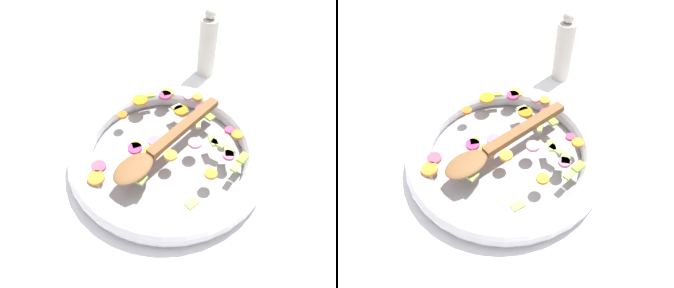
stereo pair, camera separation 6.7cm
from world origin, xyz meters
TOP-DOWN VIEW (x-y plane):
  - ground_plane at (0.00, 0.00)m, footprint 4.00×4.00m
  - skillet at (0.00, 0.00)m, footprint 0.42×0.42m
  - chopped_vegetables at (0.03, 0.00)m, footprint 0.33×0.30m
  - wooden_spoon at (-0.02, 0.01)m, footprint 0.30×0.12m
  - pepper_mill at (0.33, 0.04)m, footprint 0.05×0.05m

SIDE VIEW (x-z plane):
  - ground_plane at x=0.00m, z-range 0.00..0.00m
  - skillet at x=0.00m, z-range 0.00..0.05m
  - chopped_vegetables at x=0.03m, z-range 0.05..0.06m
  - wooden_spoon at x=-0.02m, z-range 0.06..0.07m
  - pepper_mill at x=0.33m, z-range -0.01..0.18m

